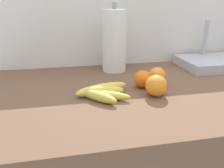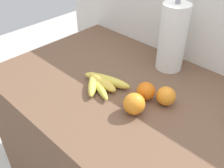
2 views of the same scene
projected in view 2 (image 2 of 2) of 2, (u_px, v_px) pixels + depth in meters
wall_back at (223, 113)px, 1.26m from camera, size 2.08×0.06×1.30m
banana_bunch at (101, 82)px, 1.06m from camera, size 0.21×0.18×0.04m
orange_center at (146, 91)px, 0.99m from camera, size 0.07×0.07×0.07m
orange_back_left at (166, 96)px, 0.96m from camera, size 0.07×0.07×0.07m
orange_right at (134, 104)px, 0.92m from camera, size 0.08×0.08×0.08m
paper_towel_roll at (172, 38)px, 1.11m from camera, size 0.12×0.12×0.32m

